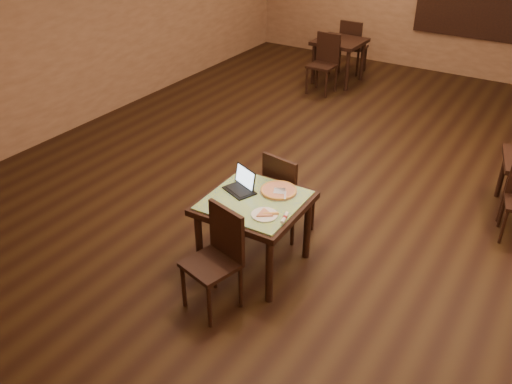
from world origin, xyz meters
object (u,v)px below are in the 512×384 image
Objects in this scene: laptop at (242,184)px; other_table_b_chair_far at (352,44)px; other_table_b at (339,47)px; other_table_b_chair_near at (325,60)px; chair_main_far at (285,191)px; chair_main_near at (218,254)px; pizza_pan at (279,191)px; tiled_table at (254,209)px.

other_table_b_chair_far is (-1.39, 5.85, -0.25)m from laptop.
other_table_b_chair_near is at bearing -89.20° from other_table_b.
other_table_b_chair_near is (-1.58, 4.16, 0.02)m from chair_main_far.
other_table_b_chair_far is at bearing 90.80° from other_table_b_chair_near.
chair_main_near is at bearing -50.97° from laptop.
pizza_pan is at bearing 97.44° from chair_main_near.
other_table_b_chair_near is at bearing 110.66° from pizza_pan.
chair_main_far is 1.15× the size of other_table_b.
laptop is (-0.19, -0.52, 0.27)m from chair_main_far.
chair_main_near is at bearing -72.67° from other_table_b_chair_near.
laptop reaches higher than tiled_table.
other_table_b is 0.83× the size of other_table_b_chair_far.
laptop is (-0.22, 0.72, 0.27)m from chair_main_near.
other_table_b is at bearing 90.80° from other_table_b_chair_near.
laptop reaches higher than other_table_b.
laptop is at bearing 78.80° from chair_main_far.
chair_main_far is 2.66× the size of pizza_pan.
other_table_b_chair_far is at bearing 106.72° from pizza_pan.
chair_main_far is (-0.03, 1.23, -0.00)m from chair_main_near.
other_table_b_chair_far is at bearing 117.88° from chair_main_near.
chair_main_near reaches higher than pizza_pan.
other_table_b is at bearing 105.02° from tiled_table.
pizza_pan is at bearing 118.04° from chair_main_far.
other_table_b_chair_near reaches higher than other_table_b.
pizza_pan is (0.12, 0.24, 0.11)m from tiled_table.
pizza_pan is at bearing 45.93° from laptop.
chair_main_near is 5.64m from other_table_b_chair_near.
pizza_pan is at bearing 107.41° from other_table_b_chair_far.
other_table_b_chair_near reaches higher than laptop.
chair_main_far is at bearing 107.22° from other_table_b_chair_far.
pizza_pan is (0.10, 0.86, 0.22)m from chair_main_near.
chair_main_far is 0.96× the size of other_table_b_chair_near.
tiled_table is at bearing 105.96° from chair_main_near.
laptop is (-0.20, 0.10, 0.16)m from tiled_table.
chair_main_far is at bearing 109.40° from pizza_pan.
laptop is 0.97× the size of pizza_pan.
laptop is 0.35× the size of other_table_b_chair_far.
other_table_b reaches higher than pizza_pan.
other_table_b_chair_near is 1.00× the size of other_table_b_chair_far.
chair_main_near is (0.02, -0.62, -0.12)m from tiled_table.
chair_main_near is at bearing 100.18° from chair_main_far.
chair_main_near is at bearing -89.62° from tiled_table.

